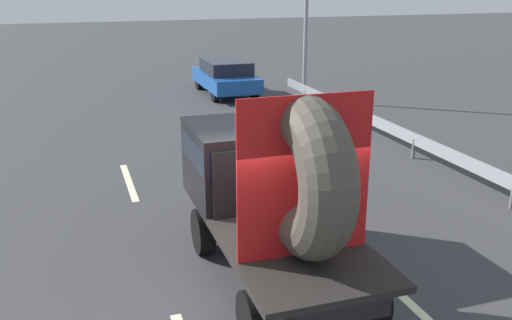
% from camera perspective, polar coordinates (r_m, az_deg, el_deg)
% --- Properties ---
extents(ground_plane, '(120.00, 120.00, 0.00)m').
position_cam_1_polar(ground_plane, '(9.16, 0.88, -12.98)').
color(ground_plane, '#38383A').
extents(flatbed_truck, '(2.02, 4.67, 3.28)m').
position_cam_1_polar(flatbed_truck, '(8.99, 1.33, -2.12)').
color(flatbed_truck, black).
rests_on(flatbed_truck, ground_plane).
extents(distant_sedan, '(1.89, 4.41, 1.44)m').
position_cam_1_polar(distant_sedan, '(24.10, -3.06, 8.41)').
color(distant_sedan, black).
rests_on(distant_sedan, ground_plane).
extents(guardrail, '(0.10, 14.85, 0.71)m').
position_cam_1_polar(guardrail, '(17.43, 12.25, 3.59)').
color(guardrail, gray).
rests_on(guardrail, ground_plane).
extents(lane_dash_left_far, '(0.16, 2.70, 0.01)m').
position_cam_1_polar(lane_dash_left_far, '(14.03, -12.62, -2.14)').
color(lane_dash_left_far, beige).
rests_on(lane_dash_left_far, ground_plane).
extents(lane_dash_right_far, '(0.16, 2.83, 0.01)m').
position_cam_1_polar(lane_dash_right_far, '(14.98, 0.34, -0.42)').
color(lane_dash_right_far, beige).
rests_on(lane_dash_right_far, ground_plane).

